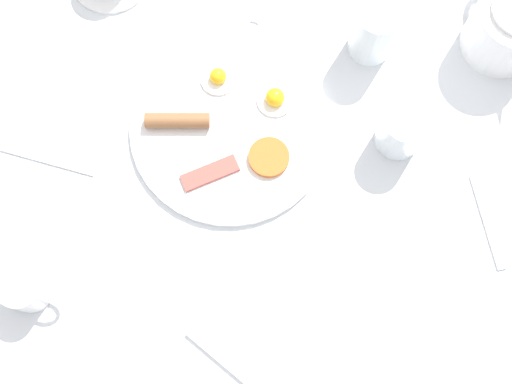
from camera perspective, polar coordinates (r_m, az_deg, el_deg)
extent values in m
plane|color=gray|center=(1.80, 0.00, -6.13)|extent=(8.00, 8.00, 0.00)
cube|color=silver|center=(1.10, 0.00, -0.47)|extent=(1.06, 1.11, 0.03)
cylinder|color=white|center=(1.11, -2.04, 5.13)|extent=(0.31, 0.31, 0.01)
cylinder|color=white|center=(1.12, 1.53, 7.36)|extent=(0.06, 0.06, 0.00)
sphere|color=yellow|center=(1.11, 1.54, 7.57)|extent=(0.03, 0.03, 0.03)
cylinder|color=white|center=(1.13, -3.03, 9.03)|extent=(0.06, 0.06, 0.00)
sphere|color=yellow|center=(1.13, -3.06, 9.23)|extent=(0.03, 0.03, 0.03)
cylinder|color=brown|center=(1.10, -6.32, 5.70)|extent=(0.10, 0.06, 0.02)
cube|color=#B74C42|center=(1.08, -3.71, 1.52)|extent=(0.08, 0.08, 0.01)
cylinder|color=#D16023|center=(1.08, 1.22, 2.74)|extent=(0.06, 0.06, 0.01)
cylinder|color=white|center=(1.19, 19.56, 12.23)|extent=(0.12, 0.12, 0.10)
cylinder|color=white|center=(1.09, 11.61, 4.89)|extent=(0.07, 0.07, 0.09)
cylinder|color=white|center=(1.14, 9.44, 12.63)|extent=(0.07, 0.07, 0.11)
cylinder|color=white|center=(1.07, -17.99, -7.42)|extent=(0.06, 0.06, 0.07)
torus|color=white|center=(1.06, -16.39, -8.08)|extent=(0.05, 0.01, 0.05)
cube|color=white|center=(1.05, -0.50, -10.28)|extent=(0.16, 0.18, 0.01)
cube|color=silver|center=(1.15, -16.99, 2.71)|extent=(0.18, 0.03, 0.00)
cube|color=silver|center=(1.13, 18.06, -2.32)|extent=(0.09, 0.13, 0.00)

